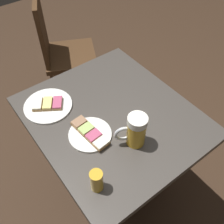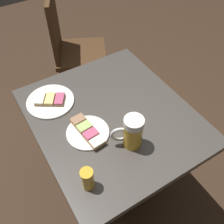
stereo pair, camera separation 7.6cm
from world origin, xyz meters
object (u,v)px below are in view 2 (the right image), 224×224
beer_glass_small (87,179)px  cafe_chair (71,47)px  plate_near (50,101)px  beer_mug (132,132)px  plate_far (88,132)px

beer_glass_small → cafe_chair: size_ratio=0.11×
beer_glass_small → plate_near: bearing=-5.6°
beer_mug → cafe_chair: size_ratio=0.17×
plate_far → beer_glass_small: 0.25m
plate_far → beer_mug: (-0.15, -0.13, 0.07)m
plate_far → cafe_chair: bearing=-19.9°
plate_near → plate_far: 0.28m
cafe_chair → plate_near: bearing=-5.3°
cafe_chair → beer_mug: bearing=15.5°
plate_near → beer_mug: bearing=-154.1°
plate_near → beer_glass_small: beer_glass_small is taller
plate_far → beer_mug: beer_mug is taller
plate_near → cafe_chair: (0.66, -0.41, -0.21)m
plate_near → beer_mug: beer_mug is taller
plate_near → plate_far: size_ratio=1.14×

